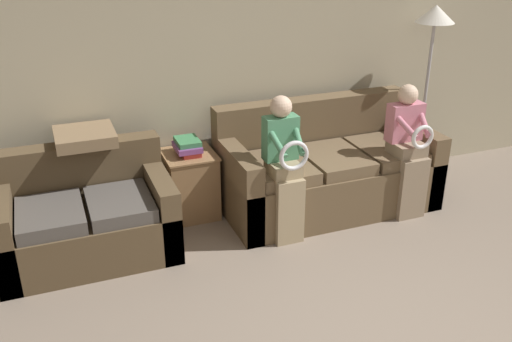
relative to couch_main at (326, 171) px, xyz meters
name	(u,v)px	position (x,y,z in m)	size (l,w,h in m)	color
wall_back	(250,66)	(-0.55, 0.56, 0.93)	(6.83, 0.06, 2.55)	#BCB293
couch_main	(326,171)	(0.00, 0.00, 0.00)	(1.97, 0.95, 0.97)	brown
couch_side	(86,219)	(-2.20, -0.06, -0.04)	(1.37, 0.87, 0.85)	brown
child_left_seated	(285,162)	(-0.61, -0.40, 0.34)	(0.29, 0.38, 1.23)	tan
child_right_seated	(409,146)	(0.61, -0.40, 0.32)	(0.33, 0.38, 1.20)	gray
side_shelf	(190,183)	(-1.24, 0.27, -0.03)	(0.46, 0.48, 0.61)	olive
book_stack	(188,146)	(-1.25, 0.26, 0.33)	(0.22, 0.30, 0.14)	#BC3833
floor_lamp	(433,31)	(1.19, 0.19, 1.20)	(0.37, 0.37, 1.78)	#2D2B28
throw_pillow	(85,137)	(-2.11, 0.23, 0.55)	(0.47, 0.47, 0.10)	#846B4C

